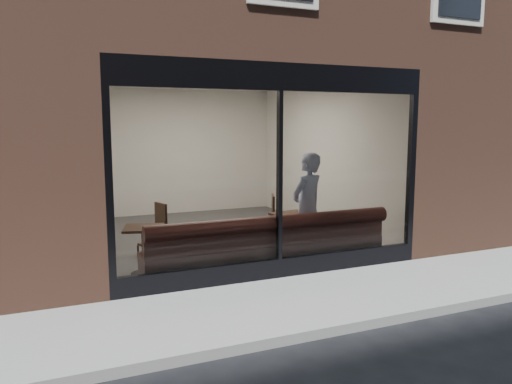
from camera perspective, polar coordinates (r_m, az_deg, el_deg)
name	(u,v)px	position (r m, az deg, el deg)	size (l,w,h in m)	color
ground	(357,328)	(6.05, 11.43, -14.99)	(120.00, 120.00, 0.00)	black
sidewalk_near	(313,299)	(6.84, 6.56, -12.10)	(40.00, 2.00, 0.01)	gray
kerb_near	(359,325)	(5.99, 11.72, -14.62)	(40.00, 0.10, 0.12)	gray
host_building_pier_left	(17,156)	(12.59, -25.69, 3.77)	(2.50, 12.00, 3.20)	brown
host_building_pier_right	(306,149)	(14.38, 5.78, 4.93)	(2.50, 12.00, 3.20)	brown
host_building_backfill	(154,147)	(15.91, -11.60, 5.09)	(5.00, 6.00, 3.20)	brown
cafe_floor	(216,236)	(10.35, -4.54, -5.06)	(6.00, 6.00, 0.00)	#2D2D30
cafe_ceiling	(215,79)	(10.12, -4.74, 12.71)	(6.00, 6.00, 0.00)	white
cafe_wall_back	(178,152)	(12.98, -8.88, 4.56)	(5.00, 5.00, 0.00)	silver
cafe_wall_left	(86,164)	(9.62, -18.86, 3.08)	(6.00, 6.00, 0.00)	silver
cafe_wall_right	(322,156)	(11.16, 7.59, 4.05)	(6.00, 6.00, 0.00)	silver
storefront_kick	(279,268)	(7.67, 2.63, -8.68)	(5.00, 0.10, 0.30)	black
storefront_header	(280,77)	(7.38, 2.78, 13.03)	(5.00, 0.10, 0.40)	black
storefront_mullion	(280,177)	(7.40, 2.70, 1.77)	(0.06, 0.10, 2.50)	black
storefront_glass	(280,177)	(7.37, 2.81, 1.75)	(4.80, 4.80, 0.00)	white
banquette	(268,257)	(8.00, 1.38, -7.42)	(4.00, 0.55, 0.45)	#3C1D16
person	(307,208)	(8.38, 5.89, -1.84)	(0.68, 0.44, 1.85)	#9FB0D9
cafe_table_left	(144,228)	(7.85, -12.71, -4.04)	(0.59, 0.59, 0.04)	black
cafe_table_right	(294,215)	(8.77, 4.32, -2.61)	(0.64, 0.64, 0.04)	black
cafe_chair_left	(152,244)	(8.92, -11.80, -5.88)	(0.37, 0.37, 0.04)	black
cafe_chair_right	(263,231)	(9.80, 0.85, -4.46)	(0.46, 0.46, 0.04)	black
wall_poster	(93,164)	(8.63, -18.09, 3.03)	(0.02, 0.54, 0.73)	white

